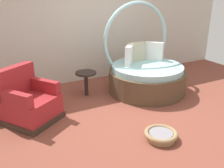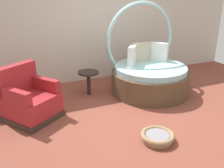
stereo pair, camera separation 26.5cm
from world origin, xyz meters
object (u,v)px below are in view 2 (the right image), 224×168
(round_daybed, at_px, (149,74))
(red_armchair, at_px, (29,101))
(side_table, at_px, (88,76))
(pet_basket, at_px, (157,137))

(round_daybed, xyz_separation_m, red_armchair, (-2.55, -0.23, -0.07))
(red_armchair, distance_m, side_table, 1.41)
(round_daybed, height_order, red_armchair, round_daybed)
(round_daybed, bearing_deg, side_table, 164.63)
(round_daybed, bearing_deg, red_armchair, -174.90)
(red_armchair, height_order, side_table, red_armchair)
(pet_basket, relative_size, side_table, 0.98)
(round_daybed, xyz_separation_m, pet_basket, (-0.91, -1.75, -0.33))
(round_daybed, xyz_separation_m, side_table, (-1.27, 0.35, 0.03))
(round_daybed, relative_size, pet_basket, 3.76)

